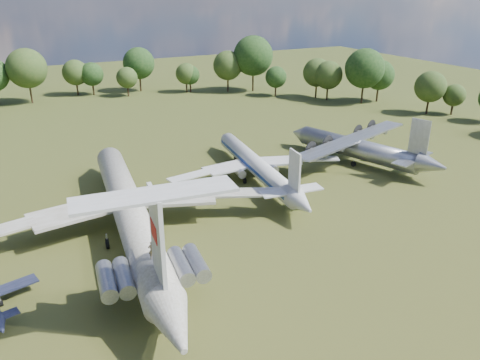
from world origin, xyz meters
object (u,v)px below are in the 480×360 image
an12_transport (357,151)px  tu104_jet (256,168)px  il62_airliner (130,216)px  person_on_il62 (152,250)px

an12_transport → tu104_jet: bearing=159.2°
il62_airliner → person_on_il62: 15.83m
an12_transport → person_on_il62: 50.71m
person_on_il62 → tu104_jet: bearing=-123.6°
an12_transport → person_on_il62: bearing=-170.1°
tu104_jet → person_on_il62: bearing=-128.6°
tu104_jet → person_on_il62: size_ratio=20.77×
an12_transport → il62_airliner: bearing=172.9°
an12_transport → person_on_il62: (-44.79, -23.40, 4.24)m
person_on_il62 → il62_airliner: bearing=-84.1°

